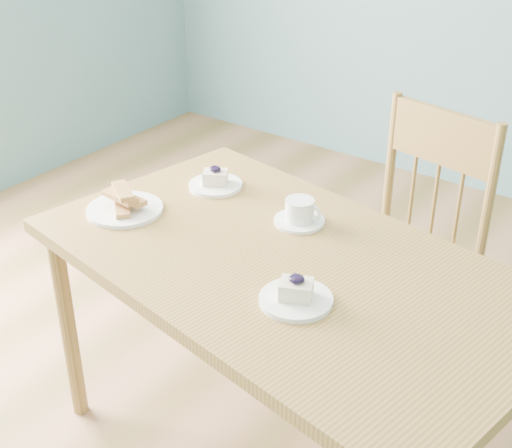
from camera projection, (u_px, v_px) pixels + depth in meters
name	position (u px, v px, depth m)	size (l,w,h in m)	color
room	(282.00, 72.00, 1.44)	(5.01, 5.01, 2.71)	#A3714C
dining_table	(286.00, 283.00, 1.96)	(1.53, 1.04, 0.76)	olive
dining_chair	(405.00, 248.00, 2.48)	(0.52, 0.51, 0.98)	olive
cheesecake_plate_near	(296.00, 295.00, 1.75)	(0.18, 0.18, 0.08)	white
cheesecake_plate_far	(215.00, 182.00, 2.31)	(0.17, 0.17, 0.07)	white
coffee_cup	(300.00, 213.00, 2.09)	(0.15, 0.15, 0.08)	white
biscotti_plate	(124.00, 205.00, 2.16)	(0.23, 0.23, 0.08)	white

